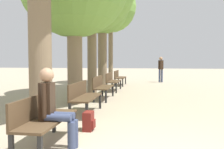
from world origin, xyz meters
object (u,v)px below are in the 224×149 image
at_px(bench_row_1, 83,95).
at_px(backpack, 89,121).
at_px(bench_row_4, 119,77).
at_px(bench_row_3, 112,80).
at_px(person_seated, 54,106).
at_px(bench_row_0, 43,116).
at_px(bench_row_2, 102,86).
at_px(tree_row_4, 111,7).
at_px(pedestrian_near, 161,68).
at_px(tree_row_3, 102,9).

bearing_deg(bench_row_1, backpack, -70.67).
relative_size(bench_row_1, bench_row_4, 1.00).
height_order(bench_row_3, person_seated, person_seated).
xyz_separation_m(bench_row_0, bench_row_4, (0.00, 10.19, 0.00)).
relative_size(bench_row_3, bench_row_4, 1.00).
height_order(bench_row_2, tree_row_4, tree_row_4).
relative_size(bench_row_4, backpack, 4.25).
bearing_deg(backpack, bench_row_3, 94.64).
bearing_deg(bench_row_3, bench_row_4, 90.00).
height_order(bench_row_1, bench_row_4, same).
bearing_deg(pedestrian_near, bench_row_3, -116.33).
bearing_deg(bench_row_3, pedestrian_near, 63.67).
height_order(tree_row_4, pedestrian_near, tree_row_4).
bearing_deg(bench_row_0, person_seated, -20.88).
xyz_separation_m(bench_row_1, tree_row_3, (-0.71, 6.33, 3.59)).
xyz_separation_m(bench_row_2, tree_row_3, (-0.71, 3.79, 3.59)).
bearing_deg(tree_row_3, pedestrian_near, 49.61).
xyz_separation_m(bench_row_3, tree_row_4, (-0.71, 3.96, 4.23)).
bearing_deg(pedestrian_near, bench_row_4, -135.60).
bearing_deg(bench_row_0, bench_row_4, 90.00).
xyz_separation_m(bench_row_2, tree_row_4, (-0.71, 6.51, 4.23)).
bearing_deg(tree_row_3, tree_row_4, 90.00).
xyz_separation_m(bench_row_1, bench_row_4, (0.00, 7.64, 0.00)).
distance_m(bench_row_1, person_seated, 2.66).
distance_m(bench_row_3, pedestrian_near, 5.54).
distance_m(bench_row_4, pedestrian_near, 3.46).
bearing_deg(bench_row_2, tree_row_3, 100.57).
height_order(tree_row_4, person_seated, tree_row_4).
bearing_deg(tree_row_4, bench_row_0, -86.51).
height_order(bench_row_0, bench_row_3, same).
bearing_deg(backpack, tree_row_3, 98.99).
relative_size(bench_row_4, person_seated, 1.24).
bearing_deg(bench_row_1, bench_row_0, -90.00).
bearing_deg(bench_row_3, tree_row_3, 119.72).
relative_size(bench_row_1, tree_row_3, 0.30).
height_order(bench_row_0, pedestrian_near, pedestrian_near).
distance_m(bench_row_0, tree_row_3, 9.61).
distance_m(bench_row_0, bench_row_1, 2.55).
xyz_separation_m(tree_row_3, tree_row_4, (0.00, 2.72, 0.63)).
distance_m(tree_row_4, backpack, 11.59).
height_order(bench_row_2, bench_row_3, same).
relative_size(bench_row_4, pedestrian_near, 0.99).
distance_m(bench_row_4, tree_row_4, 4.51).
bearing_deg(person_seated, bench_row_1, 95.14).
distance_m(bench_row_2, backpack, 4.13).
bearing_deg(person_seated, backpack, 74.75).
relative_size(bench_row_0, tree_row_3, 0.30).
bearing_deg(person_seated, bench_row_3, 91.76).
bearing_deg(bench_row_3, bench_row_2, -90.00).
xyz_separation_m(tree_row_4, person_seated, (0.94, -11.69, -4.03)).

